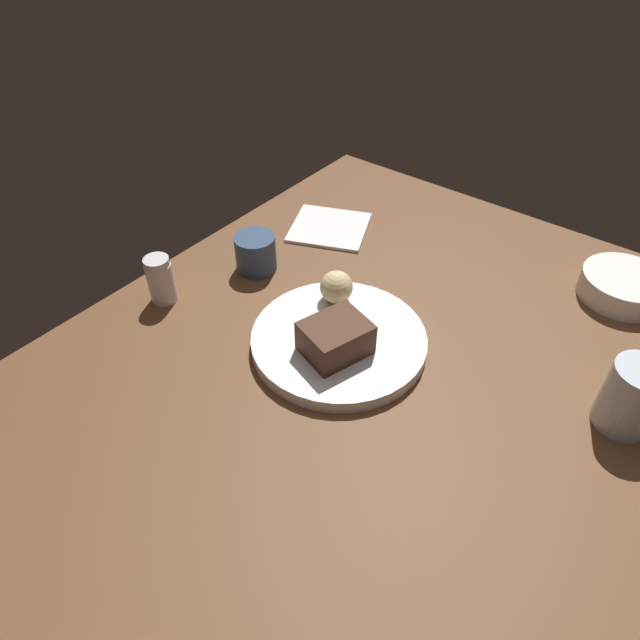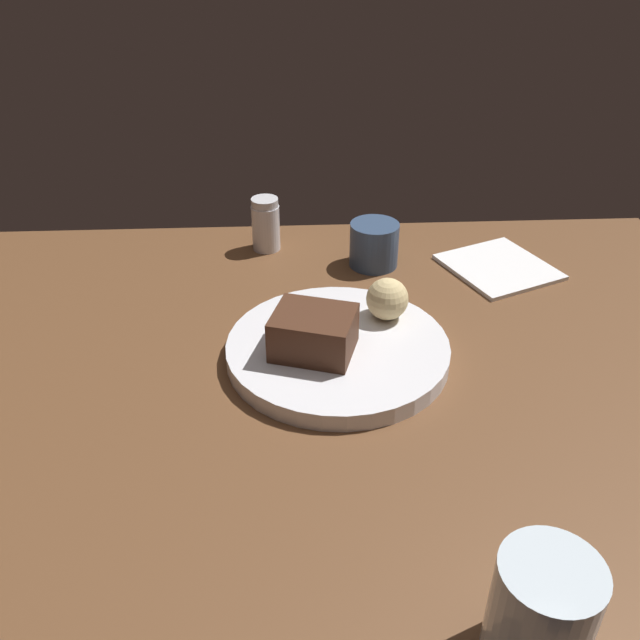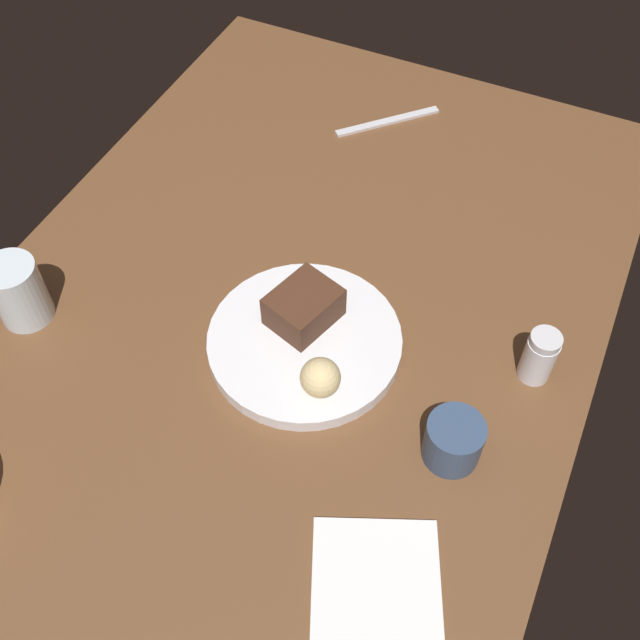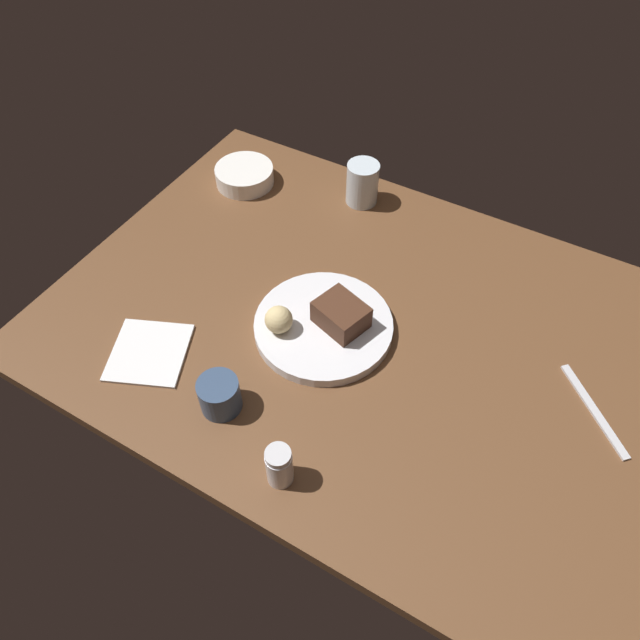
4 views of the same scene
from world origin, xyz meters
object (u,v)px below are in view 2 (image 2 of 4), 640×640
dessert_plate (338,350)px  bread_roll (387,299)px  chocolate_cake_slice (314,333)px  salt_shaker (266,224)px  folded_napkin (499,267)px  coffee_cup (374,245)px  water_glass (541,615)px

dessert_plate → bread_roll: (-6.37, -5.28, 3.65)cm
chocolate_cake_slice → bread_roll: size_ratio=1.73×
chocolate_cake_slice → bread_roll: (-9.24, -6.73, 0.11)cm
chocolate_cake_slice → salt_shaker: (5.90, -30.53, -0.60)cm
dessert_plate → bread_roll: bread_roll is taller
chocolate_cake_slice → folded_napkin: (-27.81, -22.13, -4.31)cm
coffee_cup → folded_napkin: 18.40cm
dessert_plate → coffee_cup: coffee_cup is taller
chocolate_cake_slice → water_glass: 38.58cm
chocolate_cake_slice → coffee_cup: (-9.79, -24.48, -1.38)cm
chocolate_cake_slice → water_glass: (-14.06, 35.92, 0.23)cm
folded_napkin → water_glass: bearing=76.7°
dessert_plate → bread_roll: 9.04cm
bread_roll → coffee_cup: (-0.56, -17.75, -1.49)cm
water_glass → coffee_cup: (4.27, -60.40, -1.61)cm
chocolate_cake_slice → salt_shaker: 31.10cm
bread_roll → salt_shaker: (15.13, -23.80, -0.71)cm
salt_shaker → water_glass: (-19.96, 66.46, 0.83)cm
dessert_plate → chocolate_cake_slice: 4.78cm
salt_shaker → folded_napkin: 34.93cm
dessert_plate → water_glass: (-11.19, 37.37, 3.77)cm
bread_roll → water_glass: 42.93cm
water_glass → coffee_cup: size_ratio=1.37×
chocolate_cake_slice → coffee_cup: chocolate_cake_slice is taller
dessert_plate → coffee_cup: bearing=-106.7°
salt_shaker → folded_napkin: (-33.71, 8.40, -3.71)cm
salt_shaker → dessert_plate: bearing=106.8°
dessert_plate → bread_roll: bearing=-140.3°
salt_shaker → water_glass: size_ratio=0.84×
bread_roll → folded_napkin: bread_roll is taller
chocolate_cake_slice → folded_napkin: chocolate_cake_slice is taller
coffee_cup → dessert_plate: bearing=73.3°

